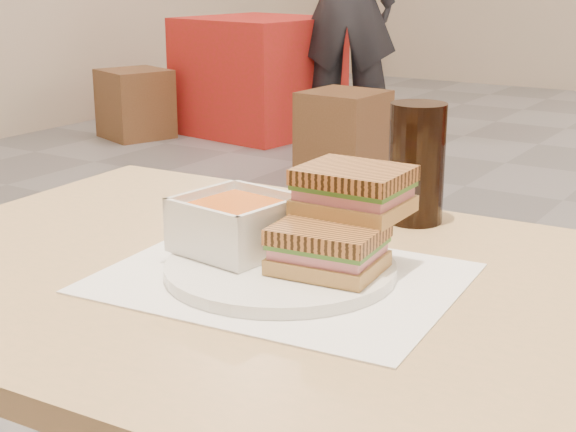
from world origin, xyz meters
The scene contains 11 objects.
main_table centered at (0.09, -2.01, 0.64)m, with size 1.24×0.76×0.75m.
tray_liner centered at (0.01, -2.02, 0.75)m, with size 0.42×0.34×0.00m.
plate centered at (0.01, -2.01, 0.76)m, with size 0.27×0.27×0.01m.
soup_bowl centered at (-0.06, -2.00, 0.80)m, with size 0.14×0.14×0.06m.
panini_lower centered at (0.07, -2.00, 0.79)m, with size 0.12×0.11×0.05m.
panini_upper centered at (0.06, -1.94, 0.84)m, with size 0.12×0.10×0.05m.
cola_glass centered at (0.04, -1.73, 0.83)m, with size 0.08×0.08×0.17m.
bg_table_0 centered at (-2.72, 1.89, 0.38)m, with size 0.96×0.96×0.76m.
bg_chair_0l centered at (-3.29, 1.30, 0.22)m, with size 0.50×0.50×0.44m.
bg_chair_0r centered at (-1.67, 1.17, 0.22)m, with size 0.41×0.41×0.44m.
patron_a centered at (-2.13, 2.00, 0.87)m, with size 0.75×0.66×1.74m.
Camera 1 is at (0.51, -2.78, 1.10)m, focal length 52.93 mm.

